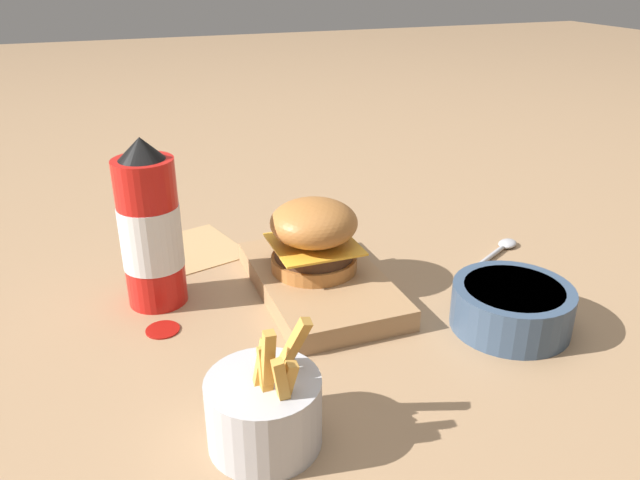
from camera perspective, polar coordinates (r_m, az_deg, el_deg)
The scene contains 9 objects.
ground_plane at distance 0.90m, azimuth 0.94°, elevation -3.21°, with size 6.00×6.00×0.00m, color #9E7A56.
serving_board at distance 0.85m, azimuth 0.00°, elevation -3.95°, with size 0.27×0.16×0.03m.
burger at distance 0.84m, azimuth -0.56°, elevation 0.43°, with size 0.12×0.12×0.10m.
ketchup_bottle at distance 0.82m, azimuth -15.24°, elevation 0.89°, with size 0.08×0.08×0.22m.
fries_basket at distance 0.60m, azimuth -5.09°, elevation -15.20°, with size 0.11×0.11×0.13m.
side_bowl at distance 0.81m, azimuth 17.12°, elevation -5.78°, with size 0.15×0.15×0.06m.
spoon at distance 1.01m, azimuth 16.08°, elevation -0.85°, with size 0.09×0.14×0.01m.
ketchup_puddle at distance 0.80m, azimuth -14.19°, elevation -7.90°, with size 0.04×0.04×0.00m.
parchment_square at distance 1.00m, azimuth -11.98°, elevation -0.92°, with size 0.18×0.18×0.00m.
Camera 1 is at (-0.74, 0.29, 0.42)m, focal length 35.00 mm.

